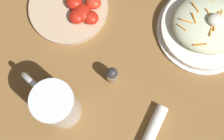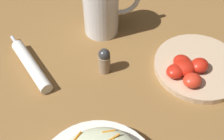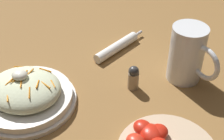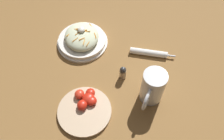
% 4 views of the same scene
% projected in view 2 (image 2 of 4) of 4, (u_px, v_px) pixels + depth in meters
% --- Properties ---
extents(ground_plane, '(1.43, 1.43, 0.00)m').
position_uv_depth(ground_plane, '(107.00, 78.00, 0.70)').
color(ground_plane, olive).
extents(beer_mug, '(0.14, 0.11, 0.15)m').
position_uv_depth(beer_mug, '(102.00, 9.00, 0.76)').
color(beer_mug, white).
rests_on(beer_mug, ground_plane).
extents(napkin_roll, '(0.08, 0.20, 0.03)m').
position_uv_depth(napkin_roll, '(31.00, 65.00, 0.71)').
color(napkin_roll, white).
rests_on(napkin_roll, ground_plane).
extents(tomato_plate, '(0.21, 0.21, 0.05)m').
position_uv_depth(tomato_plate, '(195.00, 67.00, 0.70)').
color(tomato_plate, '#D1B28E').
rests_on(tomato_plate, ground_plane).
extents(salt_shaker, '(0.03, 0.03, 0.07)m').
position_uv_depth(salt_shaker, '(104.00, 60.00, 0.69)').
color(salt_shaker, gray).
rests_on(salt_shaker, ground_plane).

